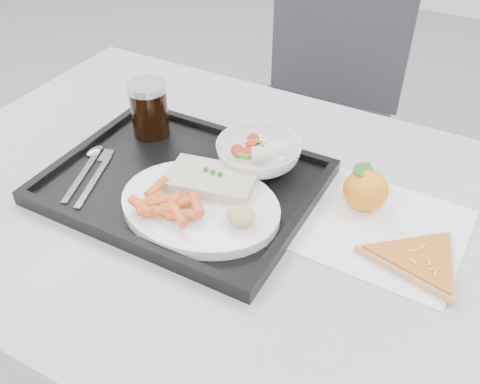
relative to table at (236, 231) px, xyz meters
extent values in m
cube|color=silver|center=(0.00, 0.00, 0.05)|extent=(1.20, 0.80, 0.03)
cylinder|color=#47474C|center=(-0.54, 0.34, -0.32)|extent=(0.04, 0.04, 0.72)
cube|color=#313238|center=(-0.14, 0.71, -0.23)|extent=(0.46, 0.46, 0.04)
cube|color=#313238|center=(-0.14, 0.90, 0.02)|extent=(0.42, 0.07, 0.46)
cylinder|color=#47474C|center=(-0.32, 0.53, -0.47)|extent=(0.03, 0.03, 0.43)
cylinder|color=#47474C|center=(0.04, 0.53, -0.47)|extent=(0.03, 0.03, 0.43)
cylinder|color=#47474C|center=(-0.32, 0.89, -0.47)|extent=(0.03, 0.03, 0.43)
cylinder|color=#47474C|center=(0.04, 0.89, -0.47)|extent=(0.03, 0.03, 0.43)
cube|color=black|center=(-0.10, -0.01, 0.07)|extent=(0.45, 0.35, 0.01)
cube|color=black|center=(-0.10, 0.16, 0.09)|extent=(0.45, 0.02, 0.01)
cube|color=black|center=(-0.10, -0.18, 0.09)|extent=(0.45, 0.02, 0.01)
cube|color=black|center=(0.12, -0.01, 0.09)|extent=(0.02, 0.32, 0.01)
cube|color=black|center=(-0.32, -0.01, 0.09)|extent=(0.02, 0.32, 0.01)
cylinder|color=white|center=(-0.03, -0.06, 0.09)|extent=(0.27, 0.27, 0.02)
cube|color=beige|center=(-0.04, -0.01, 0.11)|extent=(0.16, 0.12, 0.02)
sphere|color=#236B1C|center=(-0.05, 0.00, 0.12)|extent=(0.01, 0.01, 0.01)
sphere|color=#236B1C|center=(-0.04, 0.00, 0.12)|extent=(0.01, 0.01, 0.01)
sphere|color=#236B1C|center=(-0.03, 0.00, 0.12)|extent=(0.01, 0.01, 0.01)
ellipsoid|color=#EFBE89|center=(0.05, -0.07, 0.12)|extent=(0.05, 0.04, 0.03)
imported|color=white|center=(-0.01, 0.10, 0.11)|extent=(0.15, 0.15, 0.05)
cylinder|color=black|center=(-0.24, 0.09, 0.13)|extent=(0.07, 0.07, 0.10)
cylinder|color=#A5A8AD|center=(-0.24, 0.09, 0.18)|extent=(0.07, 0.07, 0.01)
cube|color=silver|center=(-0.26, -0.08, 0.08)|extent=(0.06, 0.15, 0.00)
ellipsoid|color=silver|center=(-0.30, -0.01, 0.09)|extent=(0.04, 0.05, 0.01)
cube|color=silver|center=(-0.24, -0.08, 0.08)|extent=(0.06, 0.15, 0.00)
cube|color=silver|center=(-0.27, -0.01, 0.08)|extent=(0.03, 0.04, 0.00)
cube|color=white|center=(0.24, 0.05, 0.07)|extent=(0.26, 0.25, 0.00)
ellipsoid|color=orange|center=(0.19, 0.10, 0.10)|extent=(0.09, 0.09, 0.07)
cube|color=#236B1C|center=(0.19, 0.10, 0.13)|extent=(0.05, 0.05, 0.02)
cube|color=#236B1C|center=(0.19, 0.10, 0.13)|extent=(0.05, 0.03, 0.02)
cylinder|color=tan|center=(0.31, 0.01, 0.08)|extent=(0.23, 0.23, 0.01)
cylinder|color=#B1270E|center=(0.31, 0.01, 0.08)|extent=(0.21, 0.21, 0.00)
cube|color=#EABC47|center=(0.33, -0.01, 0.09)|extent=(0.02, 0.01, 0.00)
cube|color=#EABC47|center=(0.31, 0.02, 0.09)|extent=(0.01, 0.02, 0.00)
cube|color=#EABC47|center=(0.30, 0.01, 0.09)|extent=(0.01, 0.01, 0.00)
cube|color=#EABC47|center=(0.34, -0.02, 0.09)|extent=(0.01, 0.02, 0.00)
cube|color=#EABC47|center=(0.32, 0.00, 0.09)|extent=(0.01, 0.02, 0.00)
cube|color=#EABC47|center=(0.30, -0.01, 0.09)|extent=(0.02, 0.01, 0.00)
cylinder|color=#E35C21|center=(-0.10, -0.13, 0.12)|extent=(0.05, 0.03, 0.02)
cylinder|color=#E35C21|center=(-0.08, -0.13, 0.11)|extent=(0.05, 0.04, 0.02)
cylinder|color=#E35C21|center=(-0.08, -0.10, 0.11)|extent=(0.04, 0.05, 0.02)
cylinder|color=#E35C21|center=(-0.10, -0.11, 0.11)|extent=(0.03, 0.05, 0.02)
cylinder|color=#E35C21|center=(-0.03, -0.11, 0.11)|extent=(0.05, 0.04, 0.02)
cylinder|color=#E35C21|center=(-0.06, -0.09, 0.11)|extent=(0.04, 0.05, 0.02)
cylinder|color=#E35C21|center=(-0.06, -0.10, 0.11)|extent=(0.02, 0.05, 0.02)
cylinder|color=#E35C21|center=(-0.10, -0.08, 0.12)|extent=(0.02, 0.05, 0.02)
cylinder|color=#E35C21|center=(-0.03, -0.12, 0.12)|extent=(0.05, 0.04, 0.02)
cylinder|color=#E35C21|center=(-0.02, -0.08, 0.11)|extent=(0.05, 0.04, 0.02)
sphere|color=red|center=(-0.02, 0.08, 0.12)|extent=(0.02, 0.02, 0.02)
sphere|color=red|center=(-0.02, 0.10, 0.12)|extent=(0.02, 0.02, 0.02)
sphere|color=red|center=(-0.03, 0.12, 0.12)|extent=(0.02, 0.02, 0.02)
sphere|color=red|center=(-0.04, 0.08, 0.12)|extent=(0.02, 0.02, 0.02)
sphere|color=red|center=(-0.03, 0.07, 0.12)|extent=(0.02, 0.02, 0.02)
ellipsoid|color=silver|center=(0.02, 0.12, 0.12)|extent=(0.03, 0.03, 0.03)
ellipsoid|color=silver|center=(0.01, 0.10, 0.12)|extent=(0.03, 0.03, 0.03)
ellipsoid|color=silver|center=(0.00, 0.08, 0.12)|extent=(0.03, 0.03, 0.03)
cube|color=#4B7B22|center=(0.00, 0.09, 0.12)|extent=(0.03, 0.03, 0.00)
cube|color=#4B7B22|center=(-0.02, 0.07, 0.12)|extent=(0.03, 0.03, 0.00)
cube|color=#4B7B22|center=(-0.02, 0.10, 0.12)|extent=(0.03, 0.03, 0.00)
camera|label=1|loc=(0.34, -0.61, 0.65)|focal=40.00mm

